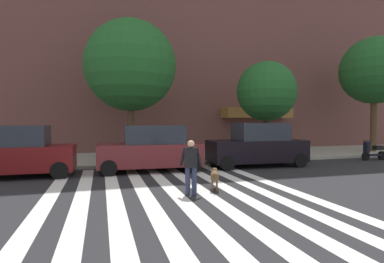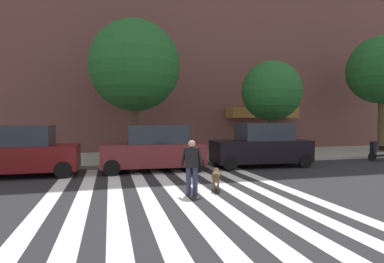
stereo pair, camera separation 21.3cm
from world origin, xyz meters
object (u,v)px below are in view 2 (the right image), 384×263
Objects in this scene: street_tree_further at (382,70)px; pedestrian_dog_walker at (192,164)px; dog_on_leash at (216,176)px; parked_scooter at (381,152)px; street_tree_middle at (271,91)px; parked_car_near_curb at (15,153)px; pedestrian_bystander at (262,140)px; parked_car_behind_first at (154,149)px; street_tree_nearest at (135,66)px; parked_car_third_in_line at (261,146)px.

street_tree_further is 4.63× the size of pedestrian_dog_walker.
dog_on_leash is at bearing -152.80° from street_tree_further.
street_tree_middle reaches higher than parked_scooter.
parked_car_near_curb reaches higher than pedestrian_bystander.
parked_scooter is at bearing -22.51° from street_tree_middle.
parked_car_near_curb is at bearing -165.58° from pedestrian_bystander.
parked_scooter is 6.39m from pedestrian_bystander.
street_tree_middle reaches higher than parked_car_behind_first.
pedestrian_bystander is at bearing 53.37° from dog_on_leash.
street_tree_middle is at bearing 19.48° from parked_car_behind_first.
parked_scooter is at bearing 0.75° from parked_car_near_curb.
street_tree_nearest is (-0.56, 3.41, 4.17)m from parked_car_behind_first.
parked_scooter is 0.30× the size of street_tree_middle.
parked_car_near_curb is 10.69m from parked_car_third_in_line.
parked_scooter is at bearing 1.09° from parked_car_behind_first.
parked_car_near_curb is 0.89× the size of street_tree_middle.
street_tree_further reaches higher than dog_on_leash.
dog_on_leash is (-13.96, -7.17, -5.06)m from street_tree_further.
pedestrian_dog_walker is 10.13m from pedestrian_bystander.
street_tree_further reaches higher than street_tree_middle.
parked_car_third_in_line is at bearing 47.95° from dog_on_leash.
parked_car_behind_first is at bearing -168.94° from street_tree_further.
parked_car_near_curb reaches higher than parked_scooter.
dog_on_leash is (1.97, -7.58, -4.69)m from street_tree_nearest.
parked_car_behind_first is 7.59m from pedestrian_bystander.
parked_car_behind_first is 12.53m from parked_scooter.
street_tree_further is (20.89, 3.00, 4.55)m from parked_car_near_curb.
dog_on_leash is 9.20m from pedestrian_bystander.
street_tree_further is 17.36m from pedestrian_dog_walker.
parked_car_behind_first is at bearing -80.69° from street_tree_nearest.
pedestrian_bystander reaches higher than parked_scooter.
pedestrian_bystander is (6.88, 3.19, 0.11)m from parked_car_behind_first.
parked_scooter is (7.35, 0.24, -0.51)m from parked_car_third_in_line.
street_tree_middle is 0.72× the size of street_tree_further.
street_tree_further is (15.37, 3.00, 4.54)m from parked_car_behind_first.
street_tree_middle is 10.16m from pedestrian_dog_walker.
parked_scooter is (18.04, 0.24, -0.48)m from parked_car_near_curb.
pedestrian_dog_walker is at bearing -37.78° from parked_car_near_curb.
parked_scooter is at bearing 1.85° from parked_car_third_in_line.
street_tree_further is at bearing -1.27° from pedestrian_bystander.
parked_car_behind_first is 4.29× the size of dog_on_leash.
street_tree_middle reaches higher than pedestrian_dog_walker.
street_tree_nearest is at bearing 166.34° from parked_scooter.
pedestrian_dog_walker reaches higher than parked_scooter.
street_tree_further is 4.63× the size of pedestrian_bystander.
street_tree_nearest is (-5.73, 3.41, 4.15)m from parked_car_third_in_line.
parked_car_behind_first is at bearing -180.00° from parked_car_third_in_line.
dog_on_leash is at bearing -71.33° from parked_car_behind_first.
parked_scooter is 1.55× the size of dog_on_leash.
pedestrian_dog_walker is (-12.04, -4.88, 0.45)m from parked_scooter.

